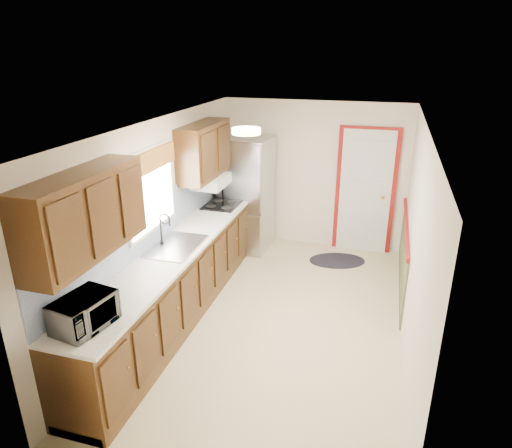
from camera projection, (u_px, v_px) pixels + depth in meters
The scene contains 8 objects.
room_shell at pixel (277, 231), 5.23m from camera, with size 3.20×5.20×2.52m.
kitchen_run at pixel (170, 259), 5.44m from camera, with size 0.63×4.00×2.20m.
back_wall_trim at pixel (373, 204), 7.07m from camera, with size 1.12×2.30×2.08m.
ceiling_fixture at pixel (246, 131), 4.71m from camera, with size 0.30×0.30×0.06m, color #FFD88C.
microwave at pixel (84, 309), 3.83m from camera, with size 0.51×0.28×0.35m, color white.
refrigerator at pixel (246, 194), 7.43m from camera, with size 0.81×0.79×1.86m.
rug at pixel (337, 261), 7.23m from camera, with size 0.88×0.57×0.01m, color black.
cooktop at pixel (222, 205), 6.87m from camera, with size 0.49×0.59×0.02m, color black.
Camera 1 is at (1.12, -4.72, 3.18)m, focal length 32.00 mm.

